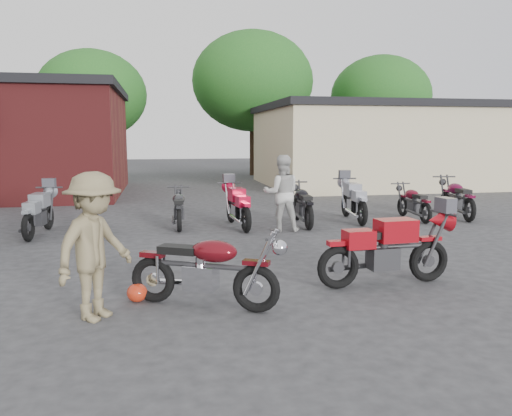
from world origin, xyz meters
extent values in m
plane|color=#2D2D2F|center=(0.00, 0.00, 0.00)|extent=(90.00, 90.00, 0.00)
cube|color=#BEB388|center=(8.50, 15.00, 1.75)|extent=(10.00, 8.00, 3.50)
ellipsoid|color=red|center=(-1.80, -0.37, 0.13)|extent=(0.35, 0.35, 0.26)
imported|color=#BBBBB6|center=(1.44, 4.38, 0.93)|extent=(0.98, 0.81, 1.85)
imported|color=olive|center=(-2.27, -0.93, 0.93)|extent=(1.27, 1.38, 1.86)
camera|label=1|loc=(-1.44, -7.27, 2.29)|focal=35.00mm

